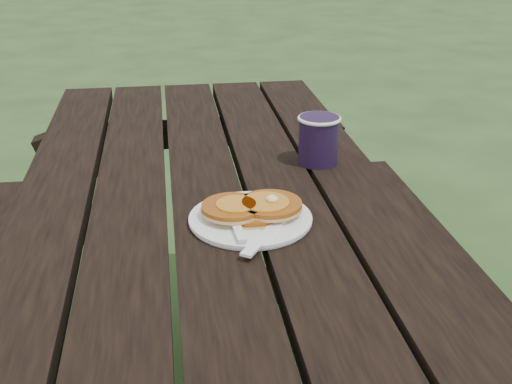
{
  "coord_description": "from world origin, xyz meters",
  "views": [
    {
      "loc": [
        -0.07,
        -1.1,
        1.28
      ],
      "look_at": [
        0.08,
        -0.06,
        0.8
      ],
      "focal_mm": 45.0,
      "sensor_mm": 36.0,
      "label": 1
    }
  ],
  "objects": [
    {
      "name": "fork",
      "position": [
        0.04,
        -0.13,
        0.77
      ],
      "size": [
        0.04,
        0.16,
        0.01
      ],
      "primitive_type": null,
      "rotation": [
        0.0,
        0.0,
        0.07
      ],
      "color": "white",
      "rests_on": "plate"
    },
    {
      "name": "picnic_table",
      "position": [
        0.0,
        0.0,
        0.37
      ],
      "size": [
        1.36,
        1.8,
        0.75
      ],
      "color": "black",
      "rests_on": "ground"
    },
    {
      "name": "pancake_stack",
      "position": [
        0.07,
        -0.07,
        0.77
      ],
      "size": [
        0.18,
        0.12,
        0.04
      ],
      "rotation": [
        0.0,
        0.0,
        0.29
      ],
      "color": "#9B4F11",
      "rests_on": "plate"
    },
    {
      "name": "plate",
      "position": [
        0.07,
        -0.08,
        0.76
      ],
      "size": [
        0.27,
        0.27,
        0.01
      ],
      "primitive_type": "cylinder",
      "rotation": [
        0.0,
        0.0,
        0.31
      ],
      "color": "white",
      "rests_on": "picnic_table"
    },
    {
      "name": "knife",
      "position": [
        0.09,
        -0.15,
        0.76
      ],
      "size": [
        0.12,
        0.16,
        0.0
      ],
      "primitive_type": "cube",
      "rotation": [
        0.0,
        0.0,
        -0.59
      ],
      "color": "white",
      "rests_on": "plate"
    },
    {
      "name": "coffee_cup",
      "position": [
        0.26,
        0.19,
        0.81
      ],
      "size": [
        0.09,
        0.09,
        0.11
      ],
      "rotation": [
        0.0,
        0.0,
        -0.08
      ],
      "color": "black",
      "rests_on": "picnic_table"
    }
  ]
}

